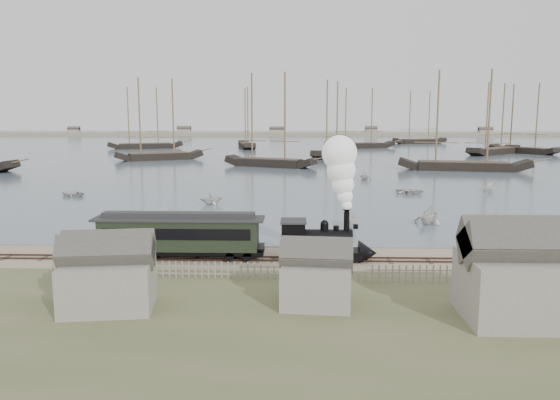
{
  "coord_description": "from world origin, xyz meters",
  "views": [
    {
      "loc": [
        0.85,
        -42.95,
        11.13
      ],
      "look_at": [
        -0.7,
        5.6,
        3.5
      ],
      "focal_mm": 35.0,
      "sensor_mm": 36.0,
      "label": 1
    }
  ],
  "objects": [
    {
      "name": "schooner_3",
      "position": [
        10.09,
        102.23,
        10.06
      ],
      "size": [
        13.08,
        22.69,
        20.0
      ],
      "primitive_type": null,
      "rotation": [
        0.0,
        0.0,
        1.19
      ],
      "color": "black",
      "rests_on": "harbor_water"
    },
    {
      "name": "schooner_10",
      "position": [
        56.14,
        112.49,
        10.06
      ],
      "size": [
        20.15,
        18.97,
        20.0
      ],
      "primitive_type": null,
      "rotation": [
        0.0,
        0.0,
        0.74
      ],
      "color": "black",
      "rests_on": "harbor_water"
    },
    {
      "name": "schooner_1",
      "position": [
        -33.15,
        90.41,
        10.06
      ],
      "size": [
        21.13,
        13.73,
        20.0
      ],
      "primitive_type": null,
      "rotation": [
        0.0,
        0.0,
        0.46
      ],
      "color": "black",
      "rests_on": "harbor_water"
    },
    {
      "name": "rowboat_5",
      "position": [
        28.78,
        36.34,
        0.67
      ],
      "size": [
        3.22,
        2.93,
        1.23
      ],
      "primitive_type": "imported",
      "rotation": [
        0.0,
        0.0,
        2.46
      ],
      "color": "silver",
      "rests_on": "harbor_water"
    },
    {
      "name": "ground",
      "position": [
        0.0,
        0.0,
        0.0
      ],
      "size": [
        600.0,
        600.0,
        0.0
      ],
      "primitive_type": "plane",
      "color": "tan",
      "rests_on": "ground"
    },
    {
      "name": "picket_fence_east",
      "position": [
        12.5,
        -7.5,
        0.0
      ],
      "size": [
        15.0,
        0.1,
        1.2
      ],
      "primitive_type": null,
      "color": "gray",
      "rests_on": "ground"
    },
    {
      "name": "schooner_5",
      "position": [
        66.04,
        116.76,
        10.06
      ],
      "size": [
        15.46,
        20.01,
        20.0
      ],
      "primitive_type": null,
      "rotation": [
        0.0,
        0.0,
        -0.99
      ],
      "color": "black",
      "rests_on": "harbor_water"
    },
    {
      "name": "rowboat_4",
      "position": [
        14.35,
        12.45,
        0.97
      ],
      "size": [
        4.55,
        4.52,
        1.82
      ],
      "primitive_type": "imported",
      "rotation": [
        0.0,
        0.0,
        5.53
      ],
      "color": "silver",
      "rests_on": "harbor_water"
    },
    {
      "name": "picket_fence_west",
      "position": [
        -6.5,
        -7.0,
        0.0
      ],
      "size": [
        19.0,
        0.1,
        1.2
      ],
      "primitive_type": null,
      "color": "gray",
      "rests_on": "ground"
    },
    {
      "name": "rowboat_2",
      "position": [
        6.1,
        10.4,
        0.7
      ],
      "size": [
        3.4,
        1.45,
        1.29
      ],
      "primitive_type": "imported",
      "rotation": [
        0.0,
        0.0,
        3.08
      ],
      "color": "silver",
      "rests_on": "harbor_water"
    },
    {
      "name": "schooner_4",
      "position": [
        34.13,
        67.2,
        10.06
      ],
      "size": [
        26.14,
        10.22,
        20.0
      ],
      "primitive_type": null,
      "rotation": [
        0.0,
        0.0,
        -0.17
      ],
      "color": "black",
      "rests_on": "harbor_water"
    },
    {
      "name": "schooner_9",
      "position": [
        47.76,
        168.95,
        10.06
      ],
      "size": [
        21.52,
        10.2,
        20.0
      ],
      "primitive_type": null,
      "rotation": [
        0.0,
        0.0,
        0.27
      ],
      "color": "black",
      "rests_on": "harbor_water"
    },
    {
      "name": "beached_dinghy",
      "position": [
        -3.9,
        1.24,
        0.41
      ],
      "size": [
        4.69,
        4.86,
        0.82
      ],
      "primitive_type": "imported",
      "rotation": [
        0.0,
        0.0,
        0.89
      ],
      "color": "silver",
      "rests_on": "ground"
    },
    {
      "name": "rowboat_1",
      "position": [
        -9.86,
        23.84,
        0.81
      ],
      "size": [
        3.34,
        3.56,
        1.5
      ],
      "primitive_type": "imported",
      "rotation": [
        0.0,
        0.0,
        1.95
      ],
      "color": "silver",
      "rests_on": "harbor_water"
    },
    {
      "name": "schooner_7",
      "position": [
        -16.02,
        137.9,
        10.06
      ],
      "size": [
        8.33,
        19.79,
        20.0
      ],
      "primitive_type": null,
      "rotation": [
        0.0,
        0.0,
        1.78
      ],
      "color": "black",
      "rests_on": "harbor_water"
    },
    {
      "name": "rail_track",
      "position": [
        0.0,
        -2.0,
        0.04
      ],
      "size": [
        120.0,
        1.8,
        0.16
      ],
      "color": "#3C2621",
      "rests_on": "ground"
    },
    {
      "name": "rowboat_3",
      "position": [
        16.77,
        33.82,
        0.47
      ],
      "size": [
        4.18,
        4.73,
        0.81
      ],
      "primitive_type": "imported",
      "rotation": [
        0.0,
        0.0,
        1.14
      ],
      "color": "silver",
      "rests_on": "harbor_water"
    },
    {
      "name": "schooner_2",
      "position": [
        -5.02,
        73.54,
        10.06
      ],
      "size": [
        20.45,
        12.23,
        20.0
      ],
      "primitive_type": null,
      "rotation": [
        0.0,
        0.0,
        -0.4
      ],
      "color": "black",
      "rests_on": "harbor_water"
    },
    {
      "name": "shed_left",
      "position": [
        -10.0,
        -13.0,
        0.0
      ],
      "size": [
        5.0,
        4.0,
        4.1
      ],
      "primitive_type": null,
      "color": "gray",
      "rests_on": "ground"
    },
    {
      "name": "harbor_water",
      "position": [
        0.0,
        170.0,
        0.03
      ],
      "size": [
        600.0,
        336.0,
        0.06
      ],
      "primitive_type": "cube",
      "color": "#485867",
      "rests_on": "ground"
    },
    {
      "name": "schooner_6",
      "position": [
        -49.07,
        135.06,
        10.06
      ],
      "size": [
        24.29,
        13.51,
        20.0
      ],
      "primitive_type": null,
      "rotation": [
        0.0,
        0.0,
        0.36
      ],
      "color": "black",
      "rests_on": "harbor_water"
    },
    {
      "name": "rowboat_7",
      "position": [
        12.28,
        49.94,
        0.8
      ],
      "size": [
        3.61,
        3.45,
        1.48
      ],
      "primitive_type": "imported",
      "rotation": [
        0.0,
        0.0,
        0.49
      ],
      "color": "silver",
      "rests_on": "harbor_water"
    },
    {
      "name": "passenger_coach",
      "position": [
        -8.26,
        -2.0,
        2.02
      ],
      "size": [
        13.12,
        2.53,
        3.19
      ],
      "color": "black",
      "rests_on": "ground"
    },
    {
      "name": "far_spit",
      "position": [
        0.0,
        250.0,
        0.0
      ],
      "size": [
        500.0,
        20.0,
        1.8
      ],
      "primitive_type": "cube",
      "color": "gray",
      "rests_on": "ground"
    },
    {
      "name": "shed_right",
      "position": [
        13.0,
        -14.0,
        0.0
      ],
      "size": [
        6.0,
        5.0,
        5.1
      ],
      "primitive_type": null,
      "color": "gray",
      "rests_on": "ground"
    },
    {
      "name": "schooner_8",
      "position": [
        21.51,
        139.73,
        10.06
      ],
      "size": [
        23.94,
        10.07,
        20.0
      ],
      "primitive_type": null,
      "rotation": [
        0.0,
        0.0,
        0.21
      ],
      "color": "black",
      "rests_on": "harbor_water"
    },
    {
      "name": "locomotive",
      "position": [
        3.9,
        -2.0,
        4.26
      ],
      "size": [
        7.41,
        2.77,
        9.24
      ],
      "color": "black",
      "rests_on": "ground"
    },
    {
      "name": "rowboat_6",
      "position": [
        -30.15,
        30.15,
        0.44
      ],
      "size": [
        3.84,
        4.4,
        0.76
      ],
      "primitive_type": "imported",
      "rotation": [
        0.0,
        0.0,
        4.31
      ],
      "color": "silver",
      "rests_on": "harbor_water"
    },
    {
      "name": "rowboat_0",
      "position": [
        -13.77,
        12.4,
        0.47
      ],
      "size": [
        4.76,
        4.12,
        0.83
      ],
      "primitive_type": "imported",
      "rotation": [
        0.0,
        0.0,
        0.38
      ],
      "color": "silver",
      "rests_on": "harbor_water"
    },
    {
      "name": "shed_mid",
      "position": [
        2.0,
        -12.0,
        0.0
      ],
      "size": [
        4.0,
        3.5,
        3.6
      ],
      "primitive_type": null,
      "color": "gray",
      "rests_on": "ground"
    }
  ]
}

